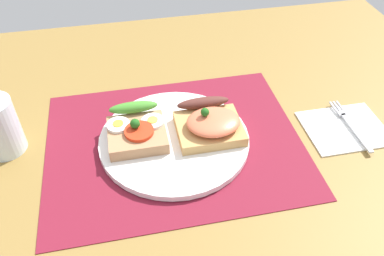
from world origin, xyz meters
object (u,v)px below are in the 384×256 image
sandwich_egg_tomato (137,130)px  fork (350,124)px  napkin (345,128)px  sandwich_salmon (210,123)px  plate (174,140)px

sandwich_egg_tomato → fork: bearing=-5.6°
napkin → sandwich_salmon: bearing=173.7°
napkin → fork: bearing=19.6°
plate → napkin: (29.48, -2.48, -0.52)cm
napkin → plate: bearing=175.2°
sandwich_salmon → plate: bearing=-178.9°
plate → napkin: 29.59cm
plate → sandwich_egg_tomato: (-5.88, 1.42, 2.03)cm
sandwich_salmon → napkin: size_ratio=0.77×
plate → sandwich_salmon: 6.52cm
sandwich_egg_tomato → sandwich_salmon: sandwich_salmon is taller
sandwich_egg_tomato → fork: 36.55cm
fork → plate: bearing=176.0°
sandwich_egg_tomato → fork: sandwich_egg_tomato is taller
sandwich_salmon → fork: sandwich_salmon is taller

